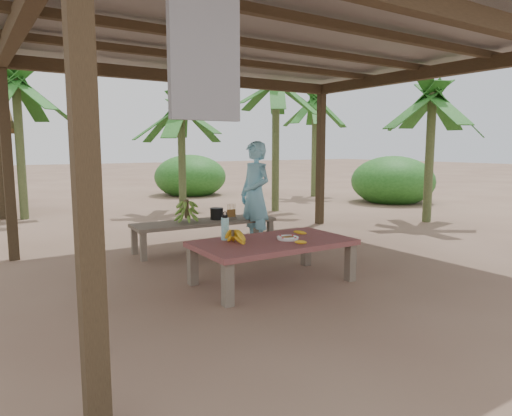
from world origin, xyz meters
TOP-DOWN VIEW (x-y plane):
  - ground at (0.00, 0.00)m, footprint 80.00×80.00m
  - pavilion at (-0.01, -0.01)m, footprint 6.60×5.60m
  - work_table at (-0.38, -0.56)m, footprint 1.82×1.03m
  - bench at (-0.26, 1.42)m, footprint 2.23×0.71m
  - ripe_banana_bunch at (-0.85, -0.45)m, footprint 0.32×0.30m
  - plate at (-0.21, -0.61)m, footprint 0.26×0.26m
  - loose_banana_front at (-0.24, -0.89)m, footprint 0.17×0.05m
  - loose_banana_side at (0.12, -0.43)m, footprint 0.15×0.14m
  - water_flask at (-0.82, -0.22)m, footprint 0.09×0.09m
  - green_banana_stalk at (-0.55, 1.44)m, footprint 0.33×0.33m
  - cooking_pot at (-0.05, 1.44)m, footprint 0.20×0.20m
  - skewer_rack at (0.16, 1.35)m, footprint 0.18×0.09m
  - woman at (0.46, 1.11)m, footprint 0.45×0.64m
  - banana_plant_ne at (3.12, 4.32)m, footprint 1.80×1.80m
  - banana_plant_n at (1.10, 5.33)m, footprint 1.80×1.80m
  - banana_plant_nw at (-2.24, 6.27)m, footprint 1.80×1.80m
  - banana_plant_e at (4.85, 1.24)m, footprint 1.80×1.80m
  - banana_plant_far at (6.10, 6.40)m, footprint 1.80×1.80m

SIDE VIEW (x-z plane):
  - ground at x=0.00m, z-range 0.00..0.00m
  - bench at x=-0.26m, z-range 0.17..0.62m
  - work_table at x=-0.38m, z-range 0.18..0.68m
  - plate at x=-0.21m, z-range 0.50..0.54m
  - loose_banana_front at x=-0.24m, z-range 0.50..0.54m
  - loose_banana_side at x=0.12m, z-range 0.50..0.54m
  - cooking_pot at x=-0.05m, z-range 0.45..0.62m
  - skewer_rack at x=0.16m, z-range 0.45..0.69m
  - ripe_banana_bunch at x=-0.85m, z-range 0.50..0.67m
  - green_banana_stalk at x=-0.55m, z-range 0.45..0.81m
  - water_flask at x=-0.82m, z-range 0.47..0.81m
  - woman at x=0.46m, z-range 0.00..1.66m
  - banana_plant_n at x=1.10m, z-range 0.88..3.61m
  - banana_plant_e at x=4.85m, z-range 0.96..3.83m
  - banana_plant_nw at x=-2.24m, z-range 1.11..4.31m
  - banana_plant_far at x=6.10m, z-range 1.13..4.37m
  - pavilion at x=-0.01m, z-range 1.30..4.25m
  - banana_plant_ne at x=3.12m, z-range 1.18..4.54m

